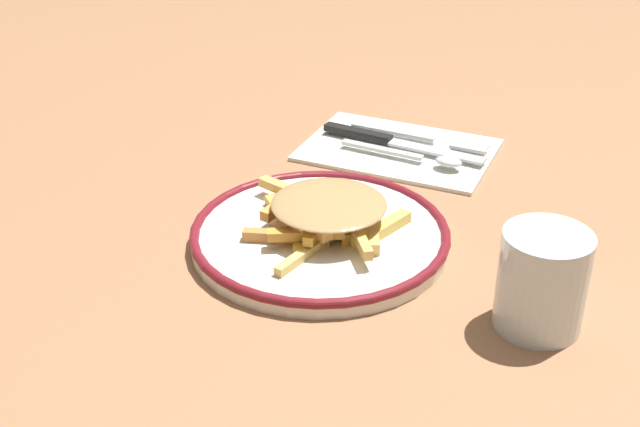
{
  "coord_description": "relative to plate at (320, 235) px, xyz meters",
  "views": [
    {
      "loc": [
        0.64,
        0.29,
        0.43
      ],
      "look_at": [
        0.0,
        0.0,
        0.03
      ],
      "focal_mm": 46.31,
      "sensor_mm": 36.0,
      "label": 1
    }
  ],
  "objects": [
    {
      "name": "plate",
      "position": [
        0.0,
        0.0,
        0.0
      ],
      "size": [
        0.26,
        0.26,
        0.02
      ],
      "color": "white",
      "rests_on": "ground_plane"
    },
    {
      "name": "napkin",
      "position": [
        -0.24,
        0.0,
        -0.01
      ],
      "size": [
        0.16,
        0.23,
        0.01
      ],
      "primitive_type": "cube",
      "rotation": [
        0.0,
        0.0,
        0.0
      ],
      "color": "white",
      "rests_on": "ground_plane"
    },
    {
      "name": "knife",
      "position": [
        -0.24,
        -0.01,
        0.0
      ],
      "size": [
        0.03,
        0.21,
        0.01
      ],
      "color": "black",
      "rests_on": "napkin"
    },
    {
      "name": "water_glass",
      "position": [
        0.05,
        0.22,
        0.03
      ],
      "size": [
        0.07,
        0.07,
        0.09
      ],
      "primitive_type": "cylinder",
      "color": "silver",
      "rests_on": "ground_plane"
    },
    {
      "name": "fries_heap",
      "position": [
        -0.0,
        0.0,
        0.02
      ],
      "size": [
        0.16,
        0.17,
        0.04
      ],
      "color": "gold",
      "rests_on": "plate"
    },
    {
      "name": "fork",
      "position": [
        -0.26,
        0.02,
        0.0
      ],
      "size": [
        0.02,
        0.18,
        0.01
      ],
      "color": "silver",
      "rests_on": "napkin"
    },
    {
      "name": "ground_plane",
      "position": [
        0.0,
        0.0,
        -0.01
      ],
      "size": [
        2.6,
        2.6,
        0.0
      ],
      "primitive_type": "plane",
      "color": "#9A6A47"
    },
    {
      "name": "spoon",
      "position": [
        -0.21,
        0.04,
        0.0
      ],
      "size": [
        0.03,
        0.15,
        0.01
      ],
      "color": "silver",
      "rests_on": "napkin"
    }
  ]
}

